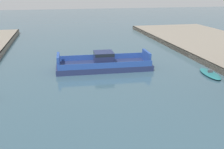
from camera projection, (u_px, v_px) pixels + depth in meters
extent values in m
cube|color=navy|center=(104.00, 66.00, 52.90)|extent=(19.11, 7.58, 1.10)
cube|color=#284CA3|center=(101.00, 57.00, 55.70)|extent=(18.09, 0.83, 1.10)
cube|color=#284CA3|center=(106.00, 66.00, 49.41)|extent=(18.09, 0.83, 1.10)
cube|color=navy|center=(104.00, 58.00, 52.34)|extent=(3.92, 3.91, 2.44)
cube|color=black|center=(104.00, 53.00, 52.07)|extent=(3.96, 3.95, 0.60)
cube|color=#284CA3|center=(147.00, 56.00, 53.85)|extent=(0.69, 4.81, 2.20)
cube|color=#284CA3|center=(58.00, 60.00, 50.91)|extent=(0.69, 4.81, 2.20)
ellipsoid|color=#237075|center=(210.00, 74.00, 49.18)|extent=(3.22, 7.46, 0.54)
cube|color=#4C4C51|center=(210.00, 71.00, 49.01)|extent=(0.90, 0.49, 0.50)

